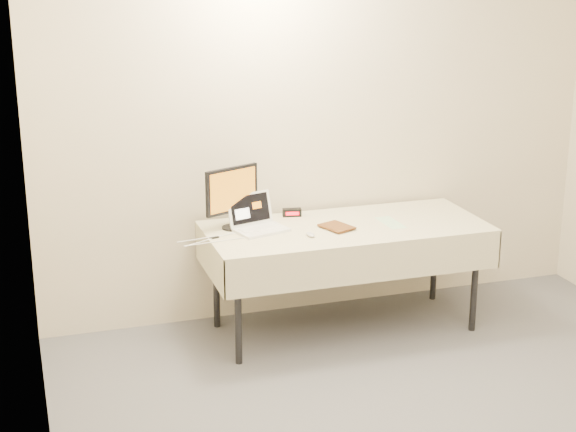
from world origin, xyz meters
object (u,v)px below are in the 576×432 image
object	(u,v)px
laptop	(256,221)
monitor	(232,193)
book	(328,215)
table	(346,234)

from	to	relation	value
laptop	monitor	size ratio (longest dim) A/B	0.94
monitor	book	world-z (taller)	monitor
table	laptop	distance (m)	0.61
table	monitor	bearing A→B (deg)	166.96
monitor	laptop	bearing A→B (deg)	-45.15
table	laptop	xyz separation A→B (m)	(-0.58, 0.11, 0.12)
laptop	monitor	world-z (taller)	monitor
laptop	book	world-z (taller)	laptop
table	monitor	xyz separation A→B (m)	(-0.73, 0.17, 0.30)
laptop	monitor	bearing A→B (deg)	141.16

